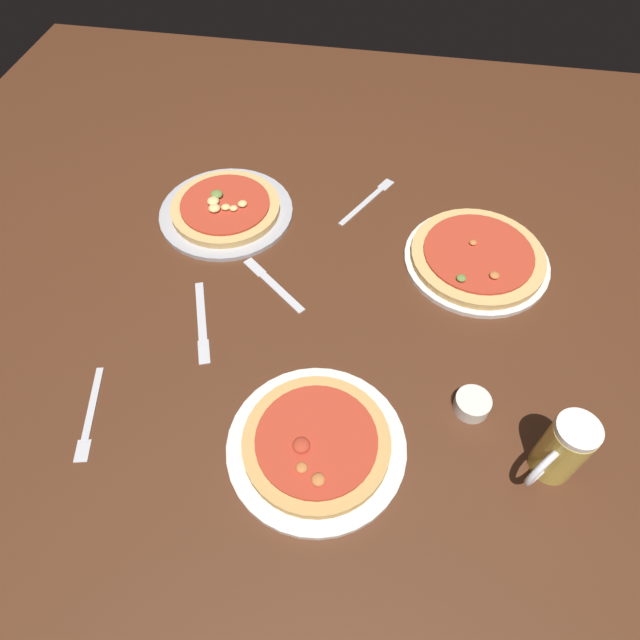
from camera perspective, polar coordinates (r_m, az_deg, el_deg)
ground_plane at (r=1.19m, az=0.00°, el=-1.01°), size 2.40×2.40×0.03m
pizza_plate_near at (r=1.02m, az=-0.38°, el=-12.77°), size 0.33×0.33×0.05m
pizza_plate_far at (r=1.43m, az=-9.77°, el=11.30°), size 0.34×0.34×0.05m
pizza_plate_side at (r=1.34m, az=16.03°, el=6.26°), size 0.34×0.34×0.05m
beer_mug_dark at (r=1.04m, az=23.84°, el=-12.24°), size 0.11×0.11×0.15m
ramekin_sauce at (r=1.10m, az=15.55°, el=-8.43°), size 0.07×0.07×0.03m
fork_left at (r=1.15m, az=-22.82°, el=-9.08°), size 0.06×0.20×0.01m
knife_right at (r=1.26m, az=-4.89°, el=3.76°), size 0.17×0.15×0.01m
fork_spare at (r=1.46m, az=5.00°, el=12.32°), size 0.12×0.20×0.01m
knife_spare at (r=1.21m, az=-12.21°, el=-0.16°), size 0.10×0.22×0.01m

